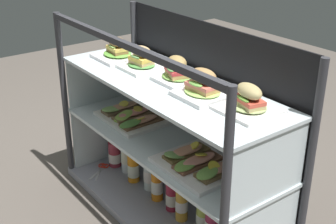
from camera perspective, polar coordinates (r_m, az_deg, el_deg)
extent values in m
cube|color=#5C534C|center=(2.38, 0.00, -12.38)|extent=(6.00, 6.00, 0.02)
cube|color=#9899A8|center=(2.37, 0.00, -11.77)|extent=(1.26, 0.48, 0.04)
cylinder|color=#333338|center=(2.52, -12.51, 1.52)|extent=(0.03, 0.03, 0.92)
cylinder|color=#333338|center=(1.61, 6.92, -12.22)|extent=(0.03, 0.03, 0.92)
cylinder|color=#333338|center=(2.72, -4.02, 3.74)|extent=(0.03, 0.03, 0.92)
cylinder|color=#333338|center=(1.90, 16.83, -6.99)|extent=(0.03, 0.03, 0.92)
cube|color=#333338|center=(1.86, -5.56, 8.31)|extent=(1.23, 0.03, 0.03)
cube|color=black|center=(2.26, 4.77, -0.12)|extent=(1.20, 0.01, 0.88)
cube|color=silver|center=(2.70, -7.60, -2.26)|extent=(0.01, 0.41, 0.35)
cube|color=silver|center=(2.16, 0.00, -3.64)|extent=(1.22, 0.43, 0.02)
cube|color=silver|center=(2.57, -8.00, 4.25)|extent=(0.01, 0.41, 0.27)
cube|color=silver|center=(1.72, 12.08, -6.86)|extent=(0.01, 0.41, 0.27)
cube|color=silver|center=(2.04, 0.00, 3.44)|extent=(1.22, 0.43, 0.02)
cube|color=white|center=(2.38, -6.09, 6.75)|extent=(0.21, 0.21, 0.02)
ellipsoid|color=#64AC3F|center=(2.37, -6.11, 7.14)|extent=(0.16, 0.13, 0.02)
cube|color=olive|center=(2.37, -6.12, 7.41)|extent=(0.11, 0.08, 0.02)
cube|color=#E3C258|center=(2.36, -6.14, 7.81)|extent=(0.12, 0.08, 0.02)
ellipsoid|color=#A1D464|center=(2.34, -6.84, 7.94)|extent=(0.07, 0.03, 0.02)
ellipsoid|color=brown|center=(2.35, -6.18, 8.54)|extent=(0.12, 0.08, 0.05)
cube|color=white|center=(2.21, -3.25, 5.49)|extent=(0.18, 0.18, 0.01)
ellipsoid|color=#529747|center=(2.21, -3.26, 5.85)|extent=(0.14, 0.12, 0.01)
cube|color=#E3B77C|center=(2.21, -3.27, 6.10)|extent=(0.11, 0.08, 0.02)
cube|color=#F0C54E|center=(2.20, -3.28, 6.56)|extent=(0.11, 0.09, 0.02)
ellipsoid|color=#669C55|center=(2.18, -4.03, 6.72)|extent=(0.06, 0.03, 0.02)
ellipsoid|color=tan|center=(2.19, -3.30, 7.42)|extent=(0.11, 0.09, 0.05)
cube|color=white|center=(2.05, 1.08, 4.01)|extent=(0.17, 0.17, 0.02)
ellipsoid|color=#6FA349|center=(2.05, 1.08, 4.39)|extent=(0.14, 0.12, 0.01)
cube|color=tan|center=(2.04, 1.08, 4.68)|extent=(0.13, 0.11, 0.02)
cube|color=#BD3538|center=(2.04, 1.09, 5.14)|extent=(0.13, 0.11, 0.01)
ellipsoid|color=#65A451|center=(2.02, 0.31, 5.25)|extent=(0.07, 0.05, 0.01)
ellipsoid|color=#A6874D|center=(2.03, 1.09, 6.08)|extent=(0.13, 0.11, 0.06)
cube|color=white|center=(1.89, 4.20, 2.13)|extent=(0.20, 0.20, 0.02)
ellipsoid|color=#A1D565|center=(1.89, 4.22, 2.56)|extent=(0.16, 0.14, 0.01)
cube|color=tan|center=(1.88, 4.23, 2.88)|extent=(0.13, 0.09, 0.02)
cube|color=#DC735F|center=(1.88, 4.24, 3.36)|extent=(0.13, 0.09, 0.01)
ellipsoid|color=#74B74D|center=(1.85, 3.39, 3.44)|extent=(0.08, 0.04, 0.02)
ellipsoid|color=#AB814D|center=(1.86, 4.28, 4.43)|extent=(0.13, 0.09, 0.06)
cube|color=white|center=(1.78, 9.74, 0.29)|extent=(0.21, 0.21, 0.01)
ellipsoid|color=#A3BB72|center=(1.78, 9.77, 0.72)|extent=(0.15, 0.13, 0.02)
cube|color=#D2BC78|center=(1.77, 9.79, 1.03)|extent=(0.14, 0.10, 0.02)
cube|color=#D04E39|center=(1.77, 9.83, 1.51)|extent=(0.14, 0.10, 0.01)
ellipsoid|color=#629432|center=(1.74, 9.12, 1.61)|extent=(0.08, 0.04, 0.01)
ellipsoid|color=tan|center=(1.75, 9.91, 2.53)|extent=(0.14, 0.10, 0.05)
cube|color=white|center=(2.37, -3.97, -0.59)|extent=(0.34, 0.30, 0.02)
cube|color=brown|center=(2.44, -5.44, 0.48)|extent=(0.08, 0.23, 0.02)
ellipsoid|color=#A1D172|center=(2.40, -6.86, 0.38)|extent=(0.08, 0.12, 0.03)
ellipsoid|color=#E2A37A|center=(2.43, -5.45, 0.79)|extent=(0.07, 0.19, 0.01)
cylinder|color=#F3DC4A|center=(2.42, -5.48, 0.99)|extent=(0.07, 0.07, 0.02)
cube|color=brown|center=(2.36, -4.10, -0.34)|extent=(0.08, 0.22, 0.01)
ellipsoid|color=#97BE4C|center=(2.32, -5.50, -0.48)|extent=(0.09, 0.12, 0.04)
ellipsoid|color=#EC9384|center=(2.35, -4.11, 0.00)|extent=(0.07, 0.18, 0.02)
cylinder|color=#FAD949|center=(2.36, -3.70, 0.38)|extent=(0.05, 0.05, 0.02)
cube|color=brown|center=(2.28, -3.21, -1.23)|extent=(0.08, 0.22, 0.01)
ellipsoid|color=#589141|center=(2.25, -4.63, -1.41)|extent=(0.09, 0.12, 0.03)
ellipsoid|color=#F0AA8A|center=(2.28, -3.22, -0.93)|extent=(0.07, 0.18, 0.02)
cylinder|color=#FADE47|center=(2.26, -3.33, -0.80)|extent=(0.04, 0.05, 0.02)
cube|color=white|center=(1.96, 4.02, -6.42)|extent=(0.34, 0.30, 0.02)
cube|color=brown|center=(2.00, 2.29, -5.06)|extent=(0.08, 0.21, 0.01)
ellipsoid|color=#81B15C|center=(1.96, 0.87, -5.28)|extent=(0.08, 0.11, 0.04)
ellipsoid|color=#F1A580|center=(2.00, 2.30, -4.67)|extent=(0.07, 0.17, 0.02)
cylinder|color=yellow|center=(2.00, 3.07, -4.17)|extent=(0.06, 0.06, 0.03)
cube|color=brown|center=(1.94, 3.70, -6.20)|extent=(0.08, 0.22, 0.01)
ellipsoid|color=#70A243|center=(1.90, 2.18, -6.49)|extent=(0.08, 0.12, 0.02)
ellipsoid|color=#F49F8A|center=(1.93, 3.71, -5.81)|extent=(0.07, 0.18, 0.02)
cylinder|color=yellow|center=(1.94, 4.07, -5.19)|extent=(0.07, 0.07, 0.02)
cube|color=brown|center=(1.88, 6.16, -7.22)|extent=(0.08, 0.20, 0.02)
ellipsoid|color=#7EB550|center=(1.84, 4.82, -7.44)|extent=(0.07, 0.10, 0.03)
ellipsoid|color=#E79B7D|center=(1.88, 6.18, -6.82)|extent=(0.07, 0.16, 0.02)
cylinder|color=yellow|center=(1.87, 5.65, -6.63)|extent=(0.05, 0.05, 0.03)
cylinder|color=#992C3B|center=(2.66, -6.52, -5.09)|extent=(0.07, 0.07, 0.15)
cylinder|color=white|center=(2.67, -6.50, -5.48)|extent=(0.07, 0.07, 0.06)
cylinder|color=#9C2539|center=(2.61, -6.62, -3.33)|extent=(0.04, 0.04, 0.04)
cylinder|color=black|center=(2.60, -6.65, -2.82)|extent=(0.04, 0.04, 0.02)
cylinder|color=white|center=(2.59, -4.98, -5.43)|extent=(0.07, 0.07, 0.18)
cylinder|color=white|center=(2.59, -4.98, -5.39)|extent=(0.07, 0.07, 0.08)
cylinder|color=white|center=(2.53, -5.07, -3.22)|extent=(0.04, 0.04, 0.04)
cylinder|color=silver|center=(2.52, -5.09, -2.67)|extent=(0.04, 0.04, 0.01)
cylinder|color=orange|center=(2.50, -4.25, -6.68)|extent=(0.06, 0.06, 0.17)
cylinder|color=silver|center=(2.51, -4.24, -7.06)|extent=(0.06, 0.06, 0.07)
cylinder|color=orange|center=(2.45, -4.33, -4.59)|extent=(0.03, 0.03, 0.04)
cylinder|color=silver|center=(2.44, -4.34, -4.07)|extent=(0.04, 0.04, 0.01)
cylinder|color=white|center=(2.43, -2.19, -7.40)|extent=(0.07, 0.07, 0.19)
cylinder|color=white|center=(2.44, -2.18, -7.71)|extent=(0.07, 0.07, 0.06)
cylinder|color=white|center=(2.37, -2.23, -5.10)|extent=(0.04, 0.04, 0.03)
cylinder|color=silver|center=(2.36, -2.24, -4.59)|extent=(0.04, 0.04, 0.01)
cylinder|color=orange|center=(2.35, -1.34, -8.80)|extent=(0.06, 0.06, 0.18)
cylinder|color=white|center=(2.36, -1.34, -9.04)|extent=(0.06, 0.06, 0.07)
cylinder|color=orange|center=(2.29, -1.37, -6.51)|extent=(0.03, 0.03, 0.04)
cylinder|color=silver|center=(2.28, -1.37, -5.93)|extent=(0.03, 0.03, 0.01)
cylinder|color=maroon|center=(2.28, 0.53, -10.06)|extent=(0.06, 0.06, 0.17)
cylinder|color=silver|center=(2.30, 0.53, -10.54)|extent=(0.06, 0.06, 0.06)
cylinder|color=#961D47|center=(2.23, 0.54, -7.96)|extent=(0.04, 0.04, 0.03)
cylinder|color=black|center=(2.22, 0.54, -7.46)|extent=(0.04, 0.04, 0.02)
cylinder|color=gold|center=(2.21, 1.69, -10.88)|extent=(0.06, 0.06, 0.20)
cylinder|color=silver|center=(2.22, 1.68, -11.30)|extent=(0.06, 0.06, 0.06)
cylinder|color=gold|center=(2.14, 1.73, -8.18)|extent=(0.03, 0.03, 0.05)
cylinder|color=black|center=(2.13, 1.74, -7.52)|extent=(0.03, 0.03, 0.01)
cylinder|color=#B8C951|center=(2.17, 4.39, -12.62)|extent=(0.07, 0.07, 0.14)
cylinder|color=silver|center=(2.18, 4.38, -12.82)|extent=(0.07, 0.07, 0.05)
cylinder|color=#AFD144|center=(2.12, 4.47, -10.63)|extent=(0.04, 0.04, 0.04)
cylinder|color=black|center=(2.10, 4.50, -10.01)|extent=(0.04, 0.04, 0.01)
cylinder|color=#9A2D3A|center=(2.01, 5.66, -10.97)|extent=(0.03, 0.03, 0.04)
cylinder|color=gold|center=(2.00, 5.69, -10.33)|extent=(0.04, 0.04, 0.01)
cube|color=silver|center=(2.61, -8.53, -7.58)|extent=(0.09, 0.09, 0.00)
torus|color=red|center=(2.69, -8.06, -6.49)|extent=(0.06, 0.06, 0.01)
cube|color=silver|center=(2.62, -8.83, -7.53)|extent=(0.06, 0.11, 0.00)
torus|color=red|center=(2.68, -7.68, -6.55)|extent=(0.06, 0.06, 0.01)
cylinder|color=silver|center=(2.65, -8.32, -7.07)|extent=(0.01, 0.01, 0.01)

